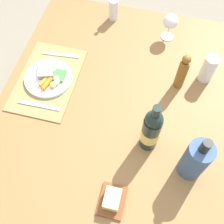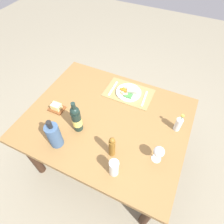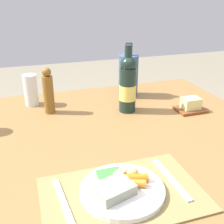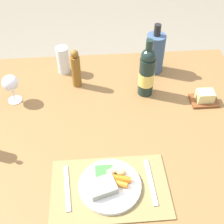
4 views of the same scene
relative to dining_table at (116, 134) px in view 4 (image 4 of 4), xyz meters
name	(u,v)px [view 4 (image 4 of 4)]	position (x,y,z in m)	size (l,w,h in m)	color
ground_plane	(115,200)	(0.00, 0.00, -0.62)	(8.00, 8.00, 0.00)	gray
dining_table	(116,134)	(0.00, 0.00, 0.00)	(1.34, 1.09, 0.71)	olive
placemat	(110,188)	(-0.06, -0.35, 0.09)	(0.44, 0.28, 0.01)	olive
dinner_plate	(109,184)	(-0.06, -0.35, 0.11)	(0.23, 0.23, 0.05)	white
fork	(67,188)	(-0.22, -0.34, 0.10)	(0.02, 0.20, 0.01)	silver
knife	(151,182)	(0.10, -0.34, 0.10)	(0.02, 0.20, 0.01)	silver
wine_bottle	(147,72)	(0.16, 0.19, 0.22)	(0.08, 0.08, 0.30)	#1A2C25
pepper_mill	(76,69)	(-0.18, 0.28, 0.19)	(0.05, 0.05, 0.21)	brown
water_tumbler	(63,62)	(-0.25, 0.40, 0.16)	(0.07, 0.07, 0.15)	silver
cooler_bottle	(155,53)	(0.23, 0.37, 0.20)	(0.10, 0.10, 0.27)	#3B5779
wine_glass	(10,84)	(-0.48, 0.18, 0.20)	(0.08, 0.08, 0.15)	white
butter_dish	(205,98)	(0.44, 0.10, 0.12)	(0.13, 0.10, 0.06)	brown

